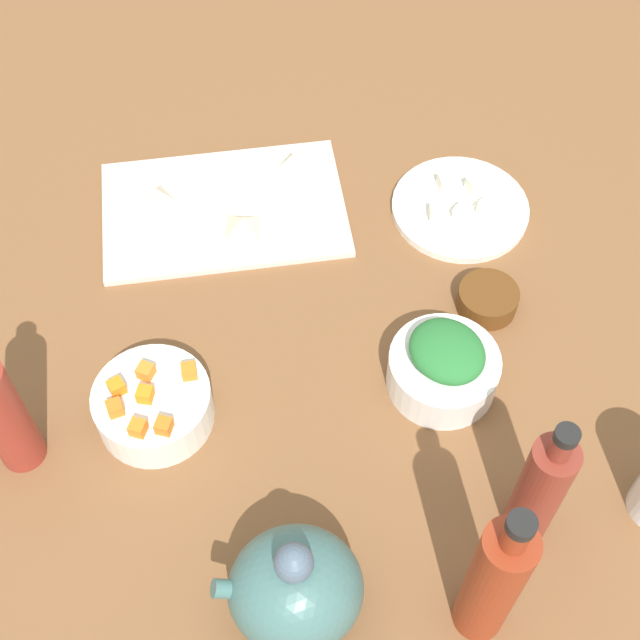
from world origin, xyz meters
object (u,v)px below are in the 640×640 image
bowl_greens (443,371)px  bowl_carrots (154,406)px  cutting_board (224,209)px  bottle_0 (1,414)px  bowl_small_side (488,299)px  bottle_2 (541,489)px  teapot (295,588)px  bottle_1 (494,581)px  plate_tofu (460,208)px

bowl_greens → bowl_carrots: (36.44, 1.53, 0.01)cm
bowl_greens → bowl_carrots: bearing=2.4°
cutting_board → bottle_0: size_ratio=1.59×
cutting_board → bowl_small_side: 40.86cm
bowl_carrots → bottle_0: bearing=12.2°
bowl_small_side → bottle_2: bearing=86.6°
bowl_small_side → teapot: bearing=52.8°
bowl_greens → bottle_0: 53.28cm
bowl_carrots → teapot: teapot is taller
bowl_greens → bottle_2: size_ratio=0.63×
cutting_board → bottle_0: 46.21cm
bottle_0 → bottle_2: 60.85cm
bowl_carrots → bottle_1: bottle_1 is taller
cutting_board → bowl_small_side: bearing=149.2°
bowl_greens → bottle_0: (52.59, 5.01, 6.94)cm
bowl_small_side → bottle_1: bearing=77.1°
bottle_1 → cutting_board: bearing=-67.6°
plate_tofu → bowl_small_side: size_ratio=2.46×
plate_tofu → bowl_carrots: size_ratio=1.39×
plate_tofu → bottle_0: size_ratio=0.91×
cutting_board → bowl_small_side: bowl_small_side is taller
plate_tofu → bowl_greens: (7.96, 28.97, 2.20)cm
cutting_board → plate_tofu: size_ratio=1.75×
bottle_1 → plate_tofu: bearing=-98.8°
plate_tofu → bowl_greens: bowl_greens is taller
bowl_greens → bowl_carrots: same height
bottle_1 → bowl_small_side: bearing=-102.9°
teapot → bottle_1: (-19.68, 2.89, 5.15)cm
cutting_board → bowl_greens: bowl_greens is taller
plate_tofu → bowl_small_side: bearing=91.0°
cutting_board → bottle_0: bearing=55.3°
plate_tofu → bottle_2: bearing=88.2°
cutting_board → bottle_0: bottle_0 is taller
bottle_0 → bottle_1: 57.14cm
bowl_greens → bottle_2: bottle_2 is taller
bowl_carrots → bottle_1: size_ratio=0.54×
cutting_board → bowl_small_side: (-35.09, 20.89, 1.19)cm
teapot → bottle_1: bottle_1 is taller
teapot → bowl_greens: bearing=-127.7°
bottle_0 → bowl_carrots: bearing=-167.8°
bottle_0 → bottle_1: (-51.39, 24.90, 1.88)cm
bowl_small_side → teapot: size_ratio=0.51×
bottle_0 → cutting_board: bearing=-124.7°
bowl_carrots → cutting_board: bearing=-105.9°
bowl_small_side → bottle_0: bearing=15.0°
bowl_small_side → bottle_2: size_ratio=0.36×
cutting_board → bottle_1: bearing=112.4°
cutting_board → bottle_2: size_ratio=1.58×
bowl_greens → teapot: size_ratio=0.87×
bowl_carrots → bottle_2: (-42.88, 18.25, 6.75)cm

